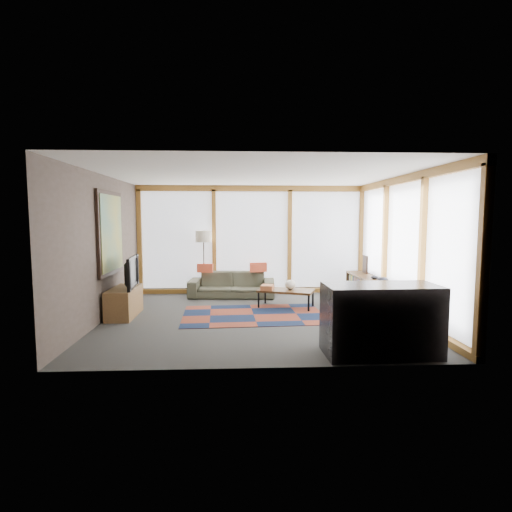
{
  "coord_description": "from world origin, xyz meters",
  "views": [
    {
      "loc": [
        -0.36,
        -7.22,
        1.83
      ],
      "look_at": [
        0.0,
        0.4,
        1.1
      ],
      "focal_mm": 28.0,
      "sensor_mm": 36.0,
      "label": 1
    }
  ],
  "objects_px": {
    "floor_lamp": "(204,263)",
    "tv_console": "(124,302)",
    "bookshelf": "(371,292)",
    "television": "(127,272)",
    "sofa": "(232,285)",
    "coffee_table": "(286,298)",
    "bar_counter": "(381,320)"
  },
  "relations": [
    {
      "from": "floor_lamp",
      "to": "tv_console",
      "type": "relative_size",
      "value": 1.43
    },
    {
      "from": "bookshelf",
      "to": "television",
      "type": "distance_m",
      "value": 4.91
    },
    {
      "from": "sofa",
      "to": "coffee_table",
      "type": "relative_size",
      "value": 1.78
    },
    {
      "from": "sofa",
      "to": "television",
      "type": "relative_size",
      "value": 1.94
    },
    {
      "from": "sofa",
      "to": "tv_console",
      "type": "height_order",
      "value": "sofa"
    },
    {
      "from": "sofa",
      "to": "tv_console",
      "type": "bearing_deg",
      "value": -134.75
    },
    {
      "from": "bookshelf",
      "to": "television",
      "type": "xyz_separation_m",
      "value": [
        -4.83,
        -0.66,
        0.53
      ]
    },
    {
      "from": "sofa",
      "to": "bookshelf",
      "type": "distance_m",
      "value": 3.11
    },
    {
      "from": "coffee_table",
      "to": "bar_counter",
      "type": "xyz_separation_m",
      "value": [
        0.92,
        -2.87,
        0.29
      ]
    },
    {
      "from": "coffee_table",
      "to": "bookshelf",
      "type": "bearing_deg",
      "value": 2.69
    },
    {
      "from": "coffee_table",
      "to": "bar_counter",
      "type": "height_order",
      "value": "bar_counter"
    },
    {
      "from": "floor_lamp",
      "to": "tv_console",
      "type": "distance_m",
      "value": 2.45
    },
    {
      "from": "tv_console",
      "to": "television",
      "type": "distance_m",
      "value": 0.56
    },
    {
      "from": "sofa",
      "to": "television",
      "type": "height_order",
      "value": "television"
    },
    {
      "from": "tv_console",
      "to": "coffee_table",
      "type": "bearing_deg",
      "value": 10.78
    },
    {
      "from": "floor_lamp",
      "to": "bookshelf",
      "type": "distance_m",
      "value": 3.85
    },
    {
      "from": "television",
      "to": "sofa",
      "type": "bearing_deg",
      "value": -53.03
    },
    {
      "from": "coffee_table",
      "to": "television",
      "type": "xyz_separation_m",
      "value": [
        -3.04,
        -0.57,
        0.64
      ]
    },
    {
      "from": "coffee_table",
      "to": "tv_console",
      "type": "xyz_separation_m",
      "value": [
        -3.1,
        -0.59,
        0.08
      ]
    },
    {
      "from": "bookshelf",
      "to": "bar_counter",
      "type": "relative_size",
      "value": 1.56
    },
    {
      "from": "floor_lamp",
      "to": "television",
      "type": "xyz_separation_m",
      "value": [
        -1.25,
        -1.98,
        0.06
      ]
    },
    {
      "from": "coffee_table",
      "to": "tv_console",
      "type": "distance_m",
      "value": 3.16
    },
    {
      "from": "bookshelf",
      "to": "bar_counter",
      "type": "distance_m",
      "value": 3.09
    },
    {
      "from": "sofa",
      "to": "coffee_table",
      "type": "bearing_deg",
      "value": -42.06
    },
    {
      "from": "coffee_table",
      "to": "television",
      "type": "distance_m",
      "value": 3.15
    },
    {
      "from": "sofa",
      "to": "coffee_table",
      "type": "xyz_separation_m",
      "value": [
        1.12,
        -1.16,
        -0.1
      ]
    },
    {
      "from": "television",
      "to": "bar_counter",
      "type": "bearing_deg",
      "value": -125.32
    },
    {
      "from": "floor_lamp",
      "to": "sofa",
      "type": "bearing_deg",
      "value": -20.79
    },
    {
      "from": "sofa",
      "to": "television",
      "type": "xyz_separation_m",
      "value": [
        -1.91,
        -1.73,
        0.54
      ]
    },
    {
      "from": "coffee_table",
      "to": "bar_counter",
      "type": "bearing_deg",
      "value": -72.27
    },
    {
      "from": "tv_console",
      "to": "bar_counter",
      "type": "xyz_separation_m",
      "value": [
        4.02,
        -2.28,
        0.21
      ]
    },
    {
      "from": "sofa",
      "to": "coffee_table",
      "type": "height_order",
      "value": "sofa"
    }
  ]
}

